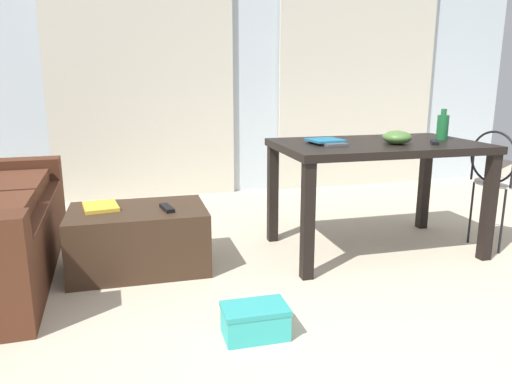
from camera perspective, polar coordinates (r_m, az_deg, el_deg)
ground_plane at (r=3.40m, az=8.87°, el=-7.42°), size 8.30×8.30×0.00m
wall_back at (r=5.20m, az=-0.19°, el=15.00°), size 6.02×0.10×2.69m
curtains at (r=5.12m, az=0.05°, el=12.60°), size 4.11×0.03×2.26m
coffee_table at (r=3.17m, az=-13.73°, el=-5.41°), size 0.85×0.56×0.40m
craft_table at (r=3.41m, az=14.20°, el=4.06°), size 1.38×0.83×0.77m
wire_chair at (r=3.79m, az=26.73°, el=1.88°), size 0.37×0.39×0.85m
bottle_near at (r=3.67m, az=21.27°, el=7.25°), size 0.08×0.08×0.22m
bowl at (r=3.32m, az=16.40°, el=6.24°), size 0.19×0.19×0.09m
book_stack at (r=3.25m, az=8.35°, el=5.96°), size 0.24×0.31×0.03m
tv_remote_on_table at (r=3.44m, az=20.44°, el=5.57°), size 0.12×0.17×0.02m
scissors at (r=3.74m, az=15.54°, el=6.38°), size 0.06×0.10×0.00m
tv_remote_primary at (r=3.04m, az=-10.53°, el=-1.88°), size 0.09×0.19×0.02m
magazine at (r=3.18m, az=-17.96°, el=-1.65°), size 0.24×0.29×0.02m
shoebox at (r=2.35m, az=-0.12°, el=-15.05°), size 0.31×0.20×0.15m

